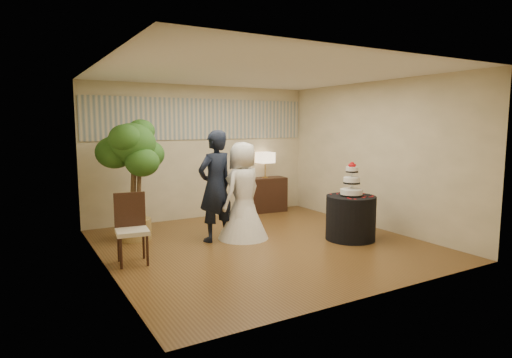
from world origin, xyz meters
TOP-DOWN VIEW (x-y plane):
  - floor at (0.00, 0.00)m, footprint 5.00×5.00m
  - ceiling at (0.00, 0.00)m, footprint 5.00×5.00m
  - wall_back at (0.00, 2.50)m, footprint 5.00×0.06m
  - wall_front at (0.00, -2.50)m, footprint 5.00×0.06m
  - wall_left at (-2.50, 0.00)m, footprint 0.06×5.00m
  - wall_right at (2.50, 0.00)m, footprint 0.06×5.00m
  - mural_border at (0.00, 2.48)m, footprint 4.90×0.02m
  - groom at (-0.57, 0.61)m, footprint 0.79×0.62m
  - bride at (-0.10, 0.51)m, footprint 1.17×1.17m
  - cake_table at (1.48, -0.49)m, footprint 1.12×1.12m
  - wedding_cake at (1.48, -0.49)m, footprint 0.39×0.39m
  - console at (1.44, 2.29)m, footprint 0.98×0.51m
  - table_lamp at (1.44, 2.29)m, footprint 0.33×0.33m
  - ficus_tree at (-1.77, 1.37)m, footprint 1.36×1.36m
  - side_chair at (-2.13, 0.08)m, footprint 0.52×0.53m

SIDE VIEW (x-z plane):
  - floor at x=0.00m, z-range 0.00..0.00m
  - cake_table at x=1.48m, z-range 0.00..0.77m
  - console at x=1.44m, z-range 0.00..0.79m
  - side_chair at x=-2.13m, z-range 0.00..1.01m
  - bride at x=-0.10m, z-range 0.00..1.69m
  - groom at x=-0.57m, z-range 0.00..1.90m
  - wedding_cake at x=1.48m, z-range 0.77..1.36m
  - ficus_tree at x=-1.77m, z-range 0.00..2.12m
  - table_lamp at x=1.44m, z-range 0.79..1.37m
  - wall_back at x=0.00m, z-range 0.00..2.80m
  - wall_front at x=0.00m, z-range 0.00..2.80m
  - wall_left at x=-2.50m, z-range 0.00..2.80m
  - wall_right at x=2.50m, z-range 0.00..2.80m
  - mural_border at x=0.00m, z-range 1.68..2.52m
  - ceiling at x=0.00m, z-range 2.80..2.80m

